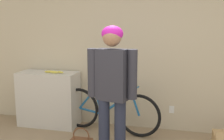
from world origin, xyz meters
The scene contains 5 objects.
wall_back centered at (0.00, 2.41, 1.30)m, with size 8.00×0.07×2.60m.
side_shelf centered at (-1.51, 2.13, 0.46)m, with size 1.01×0.46×0.93m.
person centered at (-0.16, 1.13, 1.02)m, with size 0.61×0.26×1.71m.
bicycle centered at (-0.44, 2.06, 0.36)m, with size 1.70×0.46×0.75m.
banana centered at (-1.37, 2.08, 0.95)m, with size 0.35×0.10×0.04m.
Camera 1 is at (0.55, -1.84, 1.73)m, focal length 42.00 mm.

